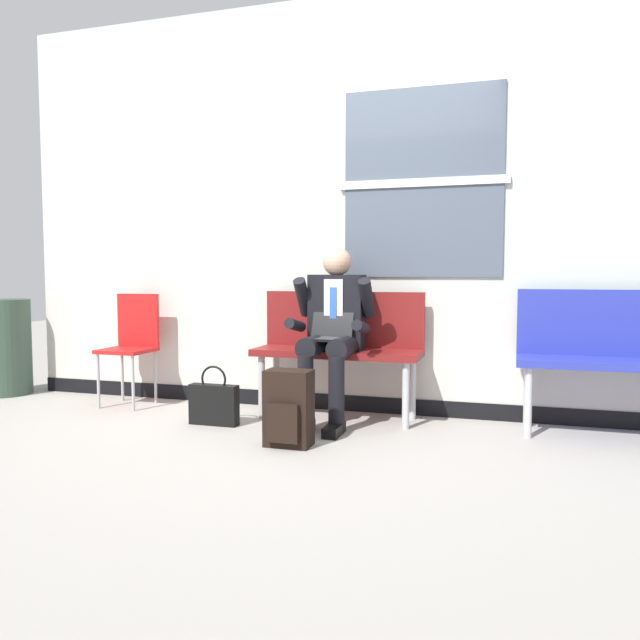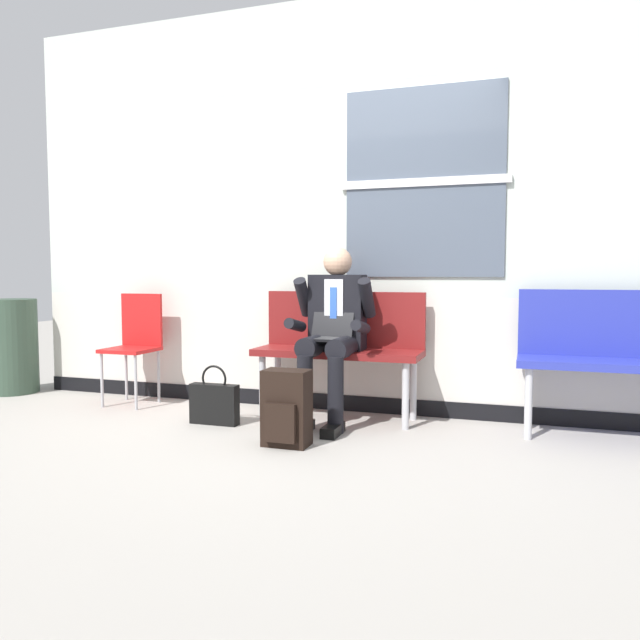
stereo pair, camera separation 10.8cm
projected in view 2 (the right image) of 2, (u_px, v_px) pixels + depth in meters
name	position (u px, v px, depth m)	size (l,w,h in m)	color
ground_plane	(304.00, 428.00, 4.36)	(18.00, 18.00, 0.00)	#9E9991
station_wall	(336.00, 209.00, 4.89)	(5.42, 0.17, 3.18)	beige
bench_with_person	(340.00, 342.00, 4.67)	(1.24, 0.42, 0.94)	maroon
bench_empty	(624.00, 350.00, 4.06)	(1.32, 0.42, 0.97)	#28339E
person_seated	(332.00, 328.00, 4.47)	(0.57, 0.70, 1.27)	black
backpack	(286.00, 409.00, 3.90)	(0.29, 0.22, 0.48)	black
handbag	(214.00, 403.00, 4.47)	(0.36, 0.09, 0.43)	black
folding_chair	(136.00, 338.00, 5.18)	(0.38, 0.38, 0.91)	red
trash_bin	(12.00, 346.00, 5.65)	(0.44, 0.44, 0.85)	#334738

